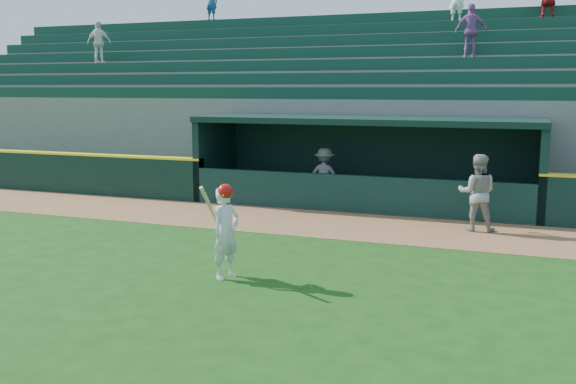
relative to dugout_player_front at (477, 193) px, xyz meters
name	(u,v)px	position (x,y,z in m)	size (l,w,h in m)	color
ground	(255,282)	(-3.19, -5.40, -0.89)	(120.00, 120.00, 0.00)	#174210
warning_track	(336,224)	(-3.19, -0.50, -0.88)	(40.00, 3.00, 0.01)	brown
dugout_player_front	(477,193)	(0.00, 0.00, 0.00)	(0.86, 0.67, 1.77)	gray
dugout_player_inside	(324,175)	(-4.35, 2.26, -0.10)	(1.02, 0.59, 1.58)	gray
dugout	(368,156)	(-3.19, 2.61, 0.47)	(9.40, 2.80, 2.46)	slate
stands	(401,113)	(-3.15, 7.17, 1.51)	(34.50, 6.28, 7.51)	slate
batter_at_plate	(226,230)	(-3.76, -5.34, -0.05)	(0.55, 0.82, 1.66)	silver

